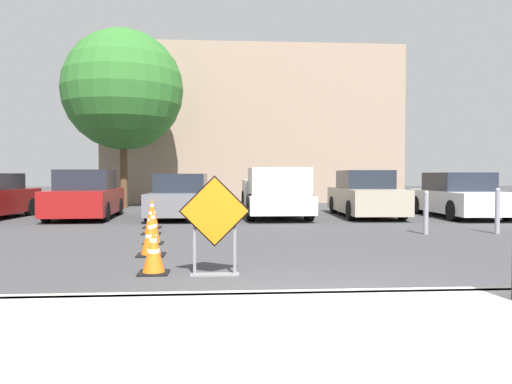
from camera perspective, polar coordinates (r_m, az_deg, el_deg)
ground_plane at (r=15.43m, az=-0.19°, el=-3.28°), size 96.00×96.00×0.00m
sidewalk_strip at (r=4.57m, az=9.68°, el=-15.08°), size 24.90×2.17×0.14m
curb_lip at (r=5.59m, az=6.97°, el=-11.89°), size 24.90×0.20×0.14m
road_closed_sign at (r=6.96m, az=-4.75°, el=-3.31°), size 0.99×0.20×1.40m
traffic_cone_nearest at (r=7.28m, az=-11.63°, el=-6.71°), size 0.42×0.42×0.65m
traffic_cone_second at (r=8.90m, az=-11.93°, el=-5.03°), size 0.47×0.47×0.68m
traffic_cone_third at (r=10.40m, az=-11.68°, el=-3.82°), size 0.39×0.39×0.75m
traffic_cone_fourth at (r=12.10m, az=-11.90°, el=-3.18°), size 0.43×0.43×0.69m
traffic_cone_fifth at (r=13.51m, az=-11.81°, el=-2.37°), size 0.46×0.46×0.82m
parked_car_second at (r=17.06m, az=-18.91°, el=-0.48°), size 2.03×4.13×1.58m
parked_car_third at (r=16.39m, az=-8.54°, el=-0.66°), size 1.96×4.11×1.45m
pickup_truck at (r=16.45m, az=2.25°, el=-0.36°), size 2.06×5.05×1.63m
parked_car_fourth at (r=17.32m, az=12.35°, el=-0.38°), size 1.96×4.69×1.56m
parked_car_fifth at (r=18.06m, az=22.17°, el=-0.48°), size 2.01×4.70×1.49m
bollard_nearest at (r=12.47m, az=18.86°, el=-2.10°), size 0.12×0.12×1.04m
bollard_second at (r=13.25m, az=25.88°, el=-1.83°), size 0.12×0.12×1.10m
building_facade_backdrop at (r=27.54m, az=-0.47°, el=7.40°), size 15.34×5.00×8.04m
street_tree_behind_lot at (r=22.45m, az=-14.96°, el=11.19°), size 5.11×5.11×7.60m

